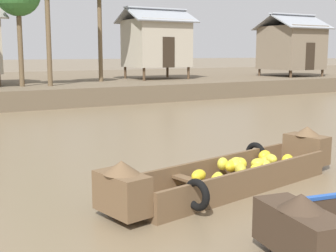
% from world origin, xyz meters
% --- Properties ---
extents(ground_plane, '(300.00, 300.00, 0.00)m').
position_xyz_m(ground_plane, '(0.00, 10.00, 0.00)').
color(ground_plane, '#726047').
extents(riverbank_strip, '(160.00, 20.00, 0.90)m').
position_xyz_m(riverbank_strip, '(0.00, 27.74, 0.45)').
color(riverbank_strip, brown).
rests_on(riverbank_strip, ground).
extents(banana_boat, '(5.59, 2.35, 0.94)m').
position_xyz_m(banana_boat, '(-0.82, 3.94, 0.31)').
color(banana_boat, brown).
rests_on(banana_boat, ground).
extents(stilt_house_mid_right, '(4.20, 3.47, 4.35)m').
position_xyz_m(stilt_house_mid_right, '(7.97, 22.81, 3.15)').
color(stilt_house_mid_right, '#4C3826').
rests_on(stilt_house_mid_right, riverbank_strip).
extents(stilt_house_right, '(4.06, 3.95, 4.26)m').
position_xyz_m(stilt_house_right, '(17.68, 21.03, 2.92)').
color(stilt_house_right, '#4C3826').
rests_on(stilt_house_right, riverbank_strip).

